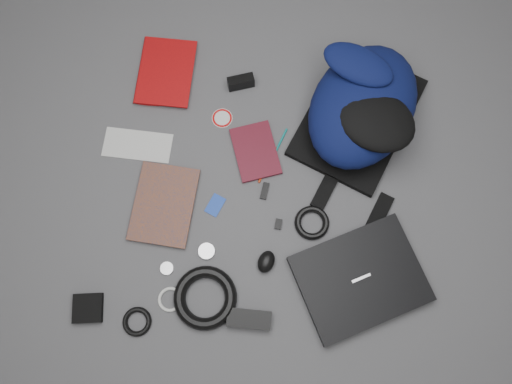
# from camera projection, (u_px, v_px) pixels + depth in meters

# --- Properties ---
(ground) EXTENTS (4.00, 4.00, 0.00)m
(ground) POSITION_uv_depth(u_px,v_px,m) (256.00, 193.00, 1.77)
(ground) COLOR #4F4F51
(ground) RESTS_ON ground
(backpack) EXTENTS (0.55, 0.65, 0.23)m
(backpack) POSITION_uv_depth(u_px,v_px,m) (363.00, 106.00, 1.74)
(backpack) COLOR #080E33
(backpack) RESTS_ON ground
(laptop) EXTENTS (0.50, 0.47, 0.04)m
(laptop) POSITION_uv_depth(u_px,v_px,m) (360.00, 279.00, 1.68)
(laptop) COLOR black
(laptop) RESTS_ON ground
(textbook_red) EXTENTS (0.20, 0.28, 0.03)m
(textbook_red) POSITION_uv_depth(u_px,v_px,m) (139.00, 70.00, 1.88)
(textbook_red) COLOR #96080C
(textbook_red) RESTS_ON ground
(comic_book) EXTENTS (0.22, 0.30, 0.02)m
(comic_book) POSITION_uv_depth(u_px,v_px,m) (135.00, 200.00, 1.76)
(comic_book) COLOR #C5590E
(comic_book) RESTS_ON ground
(envelope) EXTENTS (0.25, 0.12, 0.00)m
(envelope) POSITION_uv_depth(u_px,v_px,m) (138.00, 145.00, 1.82)
(envelope) COLOR silver
(envelope) RESTS_ON ground
(dvd_case) EXTENTS (0.21, 0.25, 0.02)m
(dvd_case) POSITION_uv_depth(u_px,v_px,m) (255.00, 151.00, 1.80)
(dvd_case) COLOR #470D17
(dvd_case) RESTS_ON ground
(compact_camera) EXTENTS (0.10, 0.07, 0.05)m
(compact_camera) POSITION_uv_depth(u_px,v_px,m) (241.00, 82.00, 1.85)
(compact_camera) COLOR black
(compact_camera) RESTS_ON ground
(sticker_disc) EXTENTS (0.10, 0.10, 0.00)m
(sticker_disc) POSITION_uv_depth(u_px,v_px,m) (222.00, 118.00, 1.84)
(sticker_disc) COLOR silver
(sticker_disc) RESTS_ON ground
(pen_teal) EXTENTS (0.05, 0.13, 0.01)m
(pen_teal) POSITION_uv_depth(u_px,v_px,m) (279.00, 145.00, 1.82)
(pen_teal) COLOR #0D7D7B
(pen_teal) RESTS_ON ground
(pen_red) EXTENTS (0.06, 0.14, 0.01)m
(pen_red) POSITION_uv_depth(u_px,v_px,m) (267.00, 165.00, 1.80)
(pen_red) COLOR #B52F0D
(pen_red) RESTS_ON ground
(id_badge) EXTENTS (0.07, 0.09, 0.00)m
(id_badge) POSITION_uv_depth(u_px,v_px,m) (215.00, 205.00, 1.76)
(id_badge) COLOR #173CAE
(id_badge) RESTS_ON ground
(usb_black) EXTENTS (0.03, 0.06, 0.01)m
(usb_black) POSITION_uv_depth(u_px,v_px,m) (265.00, 191.00, 1.77)
(usb_black) COLOR black
(usb_black) RESTS_ON ground
(key_fob) EXTENTS (0.03, 0.04, 0.01)m
(key_fob) POSITION_uv_depth(u_px,v_px,m) (278.00, 224.00, 1.74)
(key_fob) COLOR black
(key_fob) RESTS_ON ground
(mouse) EXTENTS (0.08, 0.09, 0.04)m
(mouse) POSITION_uv_depth(u_px,v_px,m) (266.00, 262.00, 1.69)
(mouse) COLOR black
(mouse) RESTS_ON ground
(headphone_left) EXTENTS (0.06, 0.06, 0.01)m
(headphone_left) POSITION_uv_depth(u_px,v_px,m) (207.00, 251.00, 1.72)
(headphone_left) COLOR silver
(headphone_left) RESTS_ON ground
(headphone_right) EXTENTS (0.05, 0.05, 0.01)m
(headphone_right) POSITION_uv_depth(u_px,v_px,m) (167.00, 268.00, 1.70)
(headphone_right) COLOR #BAB9BC
(headphone_right) RESTS_ON ground
(cable_coil) EXTENTS (0.14, 0.14, 0.02)m
(cable_coil) POSITION_uv_depth(u_px,v_px,m) (312.00, 223.00, 1.73)
(cable_coil) COLOR black
(cable_coil) RESTS_ON ground
(power_brick) EXTENTS (0.15, 0.06, 0.04)m
(power_brick) POSITION_uv_depth(u_px,v_px,m) (249.00, 319.00, 1.65)
(power_brick) COLOR black
(power_brick) RESTS_ON ground
(power_cord_coil) EXTENTS (0.22, 0.22, 0.04)m
(power_cord_coil) POSITION_uv_depth(u_px,v_px,m) (205.00, 298.00, 1.66)
(power_cord_coil) COLOR black
(power_cord_coil) RESTS_ON ground
(pouch) EXTENTS (0.11, 0.11, 0.02)m
(pouch) POSITION_uv_depth(u_px,v_px,m) (88.00, 308.00, 1.66)
(pouch) COLOR black
(pouch) RESTS_ON ground
(earbud_coil) EXTENTS (0.13, 0.13, 0.02)m
(earbud_coil) POSITION_uv_depth(u_px,v_px,m) (137.00, 322.00, 1.65)
(earbud_coil) COLOR black
(earbud_coil) RESTS_ON ground
(white_cable_coil) EXTENTS (0.10, 0.10, 0.01)m
(white_cable_coil) POSITION_uv_depth(u_px,v_px,m) (170.00, 299.00, 1.68)
(white_cable_coil) COLOR silver
(white_cable_coil) RESTS_ON ground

